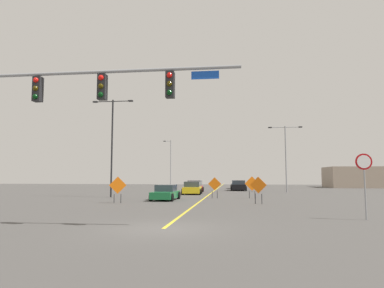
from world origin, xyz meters
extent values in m
plane|color=#4C4947|center=(0.00, 0.00, 0.00)|extent=(136.86, 136.86, 0.00)
cube|color=yellow|center=(0.00, 38.02, 0.00)|extent=(0.16, 76.03, 0.01)
cylinder|color=gray|center=(-2.59, 0.00, 6.29)|extent=(11.29, 0.14, 0.14)
cube|color=black|center=(-5.41, 0.00, 5.65)|extent=(0.34, 0.32, 1.05)
sphere|color=red|center=(-5.41, -0.17, 6.00)|extent=(0.22, 0.22, 0.22)
sphere|color=#3C3106|center=(-5.41, -0.17, 5.65)|extent=(0.22, 0.22, 0.22)
sphere|color=black|center=(-5.41, -0.17, 5.30)|extent=(0.22, 0.22, 0.22)
cube|color=black|center=(-2.59, 0.00, 5.65)|extent=(0.34, 0.32, 1.05)
sphere|color=red|center=(-2.59, -0.17, 6.00)|extent=(0.22, 0.22, 0.22)
sphere|color=#3C3106|center=(-2.59, -0.17, 5.65)|extent=(0.22, 0.22, 0.22)
sphere|color=black|center=(-2.59, -0.17, 5.30)|extent=(0.22, 0.22, 0.22)
cube|color=black|center=(0.23, 0.00, 5.65)|extent=(0.34, 0.32, 1.05)
sphere|color=red|center=(0.23, -0.17, 6.00)|extent=(0.22, 0.22, 0.22)
sphere|color=#3C3106|center=(0.23, -0.17, 5.65)|extent=(0.22, 0.22, 0.22)
sphere|color=black|center=(0.23, -0.17, 5.30)|extent=(0.22, 0.22, 0.22)
cube|color=#1447B7|center=(1.64, 0.00, 6.00)|extent=(1.10, 0.03, 0.32)
cylinder|color=gray|center=(8.75, 3.68, 1.16)|extent=(0.07, 0.07, 2.31)
cylinder|color=#B20F14|center=(8.75, 3.68, 2.69)|extent=(0.76, 0.03, 0.76)
cylinder|color=white|center=(8.75, 3.66, 2.69)|extent=(0.61, 0.01, 0.61)
cylinder|color=black|center=(-8.96, 18.47, 4.71)|extent=(0.16, 0.16, 9.43)
cylinder|color=black|center=(-9.86, 18.47, 9.28)|extent=(1.80, 0.08, 0.08)
cube|color=#262628|center=(-10.76, 18.47, 9.28)|extent=(0.44, 0.24, 0.14)
cylinder|color=black|center=(-8.06, 18.47, 9.28)|extent=(1.80, 0.08, 0.08)
cube|color=#262628|center=(-7.16, 18.47, 9.28)|extent=(0.44, 0.24, 0.14)
cylinder|color=gray|center=(-8.96, 49.23, 4.32)|extent=(0.16, 0.16, 8.64)
cylinder|color=gray|center=(-9.56, 49.23, 8.49)|extent=(1.20, 0.08, 0.08)
cube|color=#262628|center=(-10.16, 49.23, 8.49)|extent=(0.44, 0.24, 0.14)
cylinder|color=gray|center=(9.21, 30.93, 4.16)|extent=(0.16, 0.16, 8.33)
cylinder|color=gray|center=(8.27, 30.93, 8.18)|extent=(1.89, 0.08, 0.08)
cube|color=#262628|center=(7.33, 30.93, 8.18)|extent=(0.44, 0.24, 0.14)
cylinder|color=gray|center=(10.16, 30.93, 8.18)|extent=(1.89, 0.08, 0.08)
cube|color=#262628|center=(11.10, 30.93, 8.18)|extent=(0.44, 0.24, 0.14)
cube|color=orange|center=(4.32, 18.45, 1.33)|extent=(1.31, 0.24, 1.32)
cylinder|color=black|center=(4.07, 18.41, 0.33)|extent=(0.05, 0.05, 0.65)
cylinder|color=black|center=(4.57, 18.49, 0.33)|extent=(0.05, 0.05, 0.65)
cube|color=orange|center=(4.47, 12.30, 1.36)|extent=(1.20, 0.32, 1.22)
cylinder|color=black|center=(4.24, 12.35, 0.37)|extent=(0.05, 0.05, 0.73)
cylinder|color=black|center=(4.70, 12.24, 0.37)|extent=(0.05, 0.05, 0.73)
cube|color=orange|center=(0.95, 18.10, 1.30)|extent=(1.19, 0.04, 1.19)
cylinder|color=black|center=(0.72, 18.10, 0.34)|extent=(0.05, 0.05, 0.69)
cylinder|color=black|center=(1.18, 18.10, 0.34)|extent=(0.05, 0.05, 0.69)
cube|color=orange|center=(-5.95, 11.75, 1.33)|extent=(1.26, 0.35, 1.29)
cylinder|color=black|center=(-6.20, 11.69, 0.33)|extent=(0.05, 0.05, 0.67)
cylinder|color=black|center=(-5.71, 11.81, 0.33)|extent=(0.05, 0.05, 0.67)
cube|color=#1E389E|center=(3.23, 42.13, 0.48)|extent=(1.97, 3.87, 0.64)
cube|color=#333D47|center=(3.23, 41.94, 1.04)|extent=(1.77, 2.09, 0.49)
cylinder|color=black|center=(4.19, 43.49, 0.32)|extent=(0.22, 0.64, 0.64)
cylinder|color=black|center=(2.24, 43.48, 0.32)|extent=(0.22, 0.64, 0.64)
cylinder|color=black|center=(4.21, 40.79, 0.32)|extent=(0.22, 0.64, 0.64)
cylinder|color=black|center=(2.26, 40.77, 0.32)|extent=(0.22, 0.64, 0.64)
cube|color=black|center=(3.28, 35.25, 0.51)|extent=(2.02, 4.32, 0.71)
cube|color=#333D47|center=(3.29, 35.03, 1.14)|extent=(1.79, 2.45, 0.54)
cylinder|color=black|center=(4.22, 36.76, 0.32)|extent=(0.23, 0.64, 0.64)
cylinder|color=black|center=(2.28, 36.72, 0.32)|extent=(0.23, 0.64, 0.64)
cylinder|color=black|center=(4.28, 33.77, 0.32)|extent=(0.23, 0.64, 0.64)
cylinder|color=black|center=(2.34, 33.73, 0.32)|extent=(0.23, 0.64, 0.64)
cube|color=red|center=(-2.15, 29.28, 0.49)|extent=(1.83, 3.83, 0.66)
cube|color=#333D47|center=(-2.16, 29.47, 1.13)|extent=(1.63, 2.29, 0.63)
cylinder|color=black|center=(-3.03, 27.94, 0.32)|extent=(0.23, 0.64, 0.64)
cylinder|color=black|center=(-1.25, 27.96, 0.32)|extent=(0.23, 0.64, 0.64)
cylinder|color=black|center=(-3.06, 30.61, 0.32)|extent=(0.23, 0.64, 0.64)
cylinder|color=black|center=(-1.27, 30.63, 0.32)|extent=(0.23, 0.64, 0.64)
cube|color=#196B38|center=(-3.04, 15.40, 0.44)|extent=(1.81, 4.21, 0.57)
cube|color=#333D47|center=(-3.04, 15.61, 1.01)|extent=(1.59, 1.96, 0.55)
cylinder|color=black|center=(-3.94, 13.96, 0.32)|extent=(0.24, 0.65, 0.64)
cylinder|color=black|center=(-2.22, 13.92, 0.32)|extent=(0.24, 0.65, 0.64)
cylinder|color=black|center=(-3.86, 16.88, 0.32)|extent=(0.24, 0.65, 0.64)
cylinder|color=black|center=(-2.15, 16.84, 0.32)|extent=(0.24, 0.65, 0.64)
cube|color=gold|center=(-1.92, 24.76, 0.48)|extent=(2.01, 3.90, 0.65)
cube|color=#333D47|center=(-1.93, 24.95, 1.10)|extent=(1.76, 2.33, 0.59)
cylinder|color=black|center=(-2.80, 23.39, 0.32)|extent=(0.25, 0.65, 0.64)
cylinder|color=black|center=(-0.94, 23.46, 0.32)|extent=(0.25, 0.65, 0.64)
cylinder|color=black|center=(-2.90, 26.06, 0.32)|extent=(0.25, 0.65, 0.64)
cylinder|color=black|center=(-1.04, 26.14, 0.32)|extent=(0.25, 0.65, 0.64)
cube|color=gray|center=(24.56, 49.97, 1.79)|extent=(11.09, 7.58, 3.58)
camera|label=1|loc=(2.74, -13.13, 2.03)|focal=31.95mm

